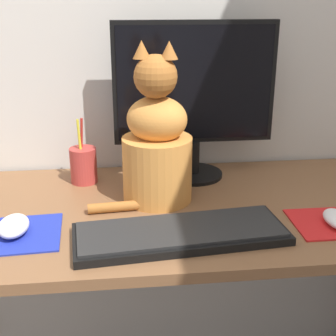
{
  "coord_description": "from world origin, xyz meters",
  "views": [
    {
      "loc": [
        -0.14,
        -1.04,
        1.24
      ],
      "look_at": [
        -0.03,
        -0.05,
        0.86
      ],
      "focal_mm": 50.0,
      "sensor_mm": 36.0,
      "label": 1
    }
  ],
  "objects_px": {
    "keyboard": "(180,233)",
    "pen_cup": "(83,165)",
    "computer_mouse_left": "(14,226)",
    "cat": "(157,144)",
    "monitor": "(194,94)"
  },
  "relations": [
    {
      "from": "keyboard",
      "to": "pen_cup",
      "type": "bearing_deg",
      "value": 117.6
    },
    {
      "from": "computer_mouse_left",
      "to": "cat",
      "type": "bearing_deg",
      "value": 25.31
    },
    {
      "from": "monitor",
      "to": "pen_cup",
      "type": "xyz_separation_m",
      "value": [
        -0.31,
        -0.01,
        -0.19
      ]
    },
    {
      "from": "cat",
      "to": "pen_cup",
      "type": "bearing_deg",
      "value": 159.44
    },
    {
      "from": "monitor",
      "to": "computer_mouse_left",
      "type": "height_order",
      "value": "monitor"
    },
    {
      "from": "computer_mouse_left",
      "to": "cat",
      "type": "xyz_separation_m",
      "value": [
        0.33,
        0.15,
        0.13
      ]
    },
    {
      "from": "monitor",
      "to": "keyboard",
      "type": "distance_m",
      "value": 0.43
    },
    {
      "from": "keyboard",
      "to": "cat",
      "type": "relative_size",
      "value": 1.19
    },
    {
      "from": "computer_mouse_left",
      "to": "pen_cup",
      "type": "height_order",
      "value": "pen_cup"
    },
    {
      "from": "computer_mouse_left",
      "to": "keyboard",
      "type": "bearing_deg",
      "value": -8.32
    },
    {
      "from": "pen_cup",
      "to": "computer_mouse_left",
      "type": "bearing_deg",
      "value": -114.67
    },
    {
      "from": "computer_mouse_left",
      "to": "cat",
      "type": "height_order",
      "value": "cat"
    },
    {
      "from": "monitor",
      "to": "keyboard",
      "type": "relative_size",
      "value": 0.94
    },
    {
      "from": "monitor",
      "to": "computer_mouse_left",
      "type": "distance_m",
      "value": 0.58
    },
    {
      "from": "monitor",
      "to": "pen_cup",
      "type": "distance_m",
      "value": 0.36
    }
  ]
}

